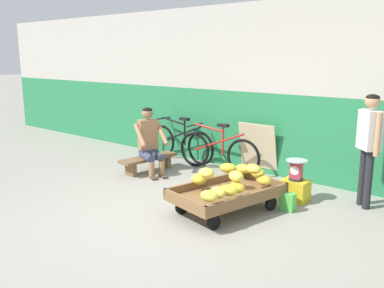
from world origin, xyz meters
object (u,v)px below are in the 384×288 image
at_px(vendor_seated, 150,141).
at_px(weighing_scale, 296,170).
at_px(sign_board, 258,149).
at_px(customer_adult, 369,138).
at_px(bicycle_far_left, 218,151).
at_px(plastic_crate, 295,190).
at_px(banana_cart, 227,194).
at_px(bicycle_near_left, 181,143).
at_px(shopping_bag, 288,202).
at_px(low_bench, 148,160).

height_order(vendor_seated, weighing_scale, vendor_seated).
relative_size(sign_board, customer_adult, 0.58).
relative_size(vendor_seated, bicycle_far_left, 0.69).
xyz_separation_m(plastic_crate, bicycle_far_left, (-1.76, 0.55, 0.20)).
bearing_deg(sign_board, banana_cart, -71.06).
distance_m(vendor_seated, weighing_scale, 2.61).
height_order(vendor_seated, bicycle_near_left, vendor_seated).
bearing_deg(banana_cart, bicycle_near_left, 143.43).
height_order(vendor_seated, shopping_bag, vendor_seated).
distance_m(low_bench, bicycle_near_left, 0.98).
xyz_separation_m(sign_board, shopping_bag, (1.23, -1.29, -0.32)).
distance_m(low_bench, weighing_scale, 2.70).
height_order(low_bench, customer_adult, customer_adult).
xyz_separation_m(bicycle_near_left, shopping_bag, (2.86, -1.12, -0.23)).
relative_size(vendor_seated, bicycle_near_left, 0.69).
bearing_deg(sign_board, customer_adult, -14.17).
bearing_deg(bicycle_near_left, shopping_bag, -21.46).
bearing_deg(low_bench, bicycle_near_left, 94.79).
relative_size(sign_board, shopping_bag, 3.69).
xyz_separation_m(vendor_seated, sign_board, (1.47, 1.17, -0.13)).
distance_m(plastic_crate, bicycle_far_left, 1.85).
bearing_deg(weighing_scale, shopping_bag, -76.26).
xyz_separation_m(banana_cart, vendor_seated, (-2.10, 0.67, 0.33)).
distance_m(sign_board, shopping_bag, 1.81).
bearing_deg(shopping_bag, bicycle_near_left, 158.54).
bearing_deg(sign_board, vendor_seated, -141.50).
bearing_deg(customer_adult, banana_cart, -134.50).
relative_size(plastic_crate, sign_board, 0.41).
bearing_deg(bicycle_near_left, banana_cart, -36.57).
xyz_separation_m(low_bench, shopping_bag, (2.78, -0.16, -0.08)).
height_order(low_bench, weighing_scale, weighing_scale).
bearing_deg(low_bench, vendor_seated, -24.48).
bearing_deg(bicycle_far_left, plastic_crate, -17.45).
bearing_deg(plastic_crate, customer_adult, 24.08).
bearing_deg(shopping_bag, low_bench, 176.74).
bearing_deg(low_bench, shopping_bag, -3.26).
distance_m(low_bench, shopping_bag, 2.78).
bearing_deg(bicycle_far_left, weighing_scale, -17.48).
height_order(banana_cart, bicycle_near_left, bicycle_near_left).
bearing_deg(banana_cart, vendor_seated, 162.19).
distance_m(weighing_scale, bicycle_far_left, 1.84).
distance_m(bicycle_far_left, customer_adult, 2.66).
distance_m(weighing_scale, bicycle_near_left, 2.84).
bearing_deg(sign_board, bicycle_far_left, -153.69).
relative_size(bicycle_near_left, customer_adult, 1.09).
relative_size(banana_cart, weighing_scale, 5.29).
bearing_deg(vendor_seated, bicycle_far_left, 45.62).
distance_m(vendor_seated, customer_adult, 3.51).
bearing_deg(plastic_crate, bicycle_near_left, 165.77).
xyz_separation_m(bicycle_near_left, sign_board, (1.63, 0.16, 0.09)).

